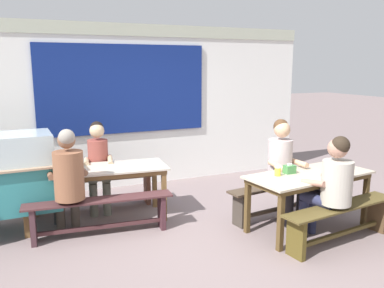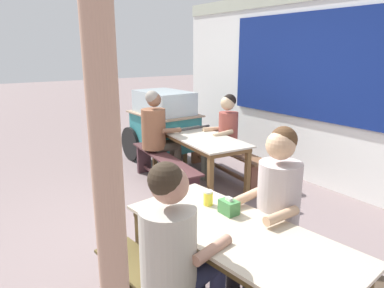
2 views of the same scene
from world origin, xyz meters
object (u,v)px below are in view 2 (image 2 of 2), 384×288
object	(u,v)px
dining_table_near	(237,240)
person_center_facing	(224,132)
bench_far_front	(164,168)
food_cart	(163,122)
bench_near_back	(278,257)
person_right_near_table	(273,204)
tissue_box	(229,207)
wooden_support_post	(113,262)
person_left_back_turned	(157,130)
condiment_jar	(208,198)
dining_table_far	(196,139)
bench_far_back	(224,157)
person_near_front	(177,244)

from	to	relation	value
dining_table_near	person_center_facing	size ratio (longest dim) A/B	1.34
bench_far_front	person_center_facing	size ratio (longest dim) A/B	1.40
food_cart	bench_near_back	bearing A→B (deg)	-15.36
person_right_near_table	tissue_box	size ratio (longest dim) A/B	9.96
bench_far_front	wooden_support_post	size ratio (longest dim) A/B	0.79
person_left_back_turned	condiment_jar	distance (m)	2.51
condiment_jar	wooden_support_post	distance (m)	1.46
dining_table_far	dining_table_near	xyz separation A→B (m)	(2.40, -1.35, -0.00)
condiment_jar	dining_table_near	bearing A→B (deg)	-10.27
tissue_box	dining_table_far	bearing A→B (deg)	150.34
person_center_facing	wooden_support_post	distance (m)	3.93
bench_far_back	condiment_jar	bearing A→B (deg)	-42.67
bench_far_front	person_center_facing	xyz separation A→B (m)	(0.17, 0.91, 0.42)
food_cart	person_right_near_table	world-z (taller)	person_right_near_table
person_center_facing	tissue_box	bearing A→B (deg)	-38.83
bench_near_back	person_near_front	bearing A→B (deg)	-89.88
wooden_support_post	person_left_back_turned	bearing A→B (deg)	148.52
bench_far_back	food_cart	bearing A→B (deg)	-158.58
tissue_box	wooden_support_post	world-z (taller)	wooden_support_post
person_left_back_turned	condiment_jar	xyz separation A→B (m)	(2.36, -0.87, 0.02)
bench_far_front	person_left_back_turned	distance (m)	0.58
dining_table_far	bench_near_back	size ratio (longest dim) A/B	1.16
person_near_front	wooden_support_post	distance (m)	0.87
dining_table_far	dining_table_near	distance (m)	2.75
person_center_facing	condiment_jar	size ratio (longest dim) A/B	10.89
bench_far_back	person_right_near_table	distance (m)	2.71
bench_near_back	tissue_box	distance (m)	0.63
bench_far_front	person_near_front	world-z (taller)	person_near_front
dining_table_far	person_center_facing	xyz separation A→B (m)	(0.12, 0.41, 0.07)
tissue_box	condiment_jar	bearing A→B (deg)	-170.22
bench_far_back	condiment_jar	xyz separation A→B (m)	(1.92, -1.77, 0.47)
person_center_facing	tissue_box	world-z (taller)	person_center_facing
person_left_back_turned	bench_far_back	bearing A→B (deg)	64.29
person_right_near_table	bench_far_back	bearing A→B (deg)	147.81
person_center_facing	condiment_jar	distance (m)	2.50
dining_table_near	person_left_back_turned	distance (m)	2.94
bench_near_back	condiment_jar	xyz separation A→B (m)	(-0.37, -0.42, 0.47)
dining_table_near	bench_far_front	bearing A→B (deg)	160.81
condiment_jar	bench_far_back	bearing A→B (deg)	137.33
person_left_back_turned	person_right_near_table	bearing A→B (deg)	-10.91
food_cart	bench_far_front	bearing A→B (deg)	-30.14
dining_table_near	tissue_box	size ratio (longest dim) A/B	12.53
person_near_front	person_left_back_turned	bearing A→B (deg)	152.98
dining_table_far	person_near_front	size ratio (longest dim) A/B	1.50
bench_far_front	dining_table_near	bearing A→B (deg)	-19.19
person_right_near_table	wooden_support_post	xyz separation A→B (m)	(0.54, -1.46, 0.36)
bench_far_back	bench_near_back	bearing A→B (deg)	-30.56
dining_table_near	person_near_front	world-z (taller)	person_near_front
bench_near_back	tissue_box	size ratio (longest dim) A/B	12.20
food_cart	tissue_box	bearing A→B (deg)	-22.23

